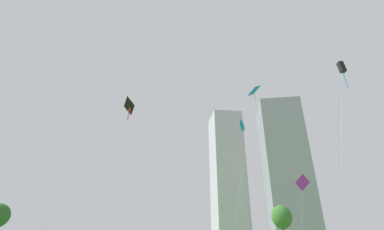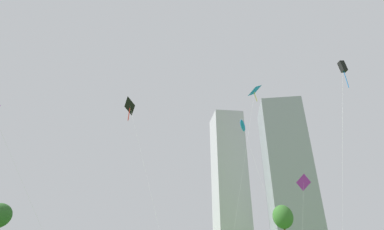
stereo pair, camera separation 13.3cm
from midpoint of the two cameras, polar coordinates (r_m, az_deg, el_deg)
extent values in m
cylinder|color=silver|center=(27.63, -10.07, -10.93)|extent=(5.46, 7.09, 17.05)
pyramid|color=black|center=(34.22, -13.11, 1.88)|extent=(1.34, 1.53, 1.39)
cylinder|color=red|center=(33.71, -13.32, 0.16)|extent=(0.20, 0.34, 1.65)
cylinder|color=silver|center=(45.90, 22.83, -19.34)|extent=(2.55, 0.92, 10.08)
pyramid|color=purple|center=(47.50, 22.95, -13.21)|extent=(1.98, 2.00, 1.72)
cylinder|color=silver|center=(42.20, 14.81, -13.57)|extent=(3.04, 4.04, 19.47)
ellipsoid|color=blue|center=(46.33, 10.96, -2.29)|extent=(2.10, 3.79, 1.34)
cylinder|color=silver|center=(37.80, 11.46, -8.53)|extent=(7.22, 6.24, 24.73)
pyramid|color=blue|center=(46.40, 13.41, 5.20)|extent=(2.16, 2.08, 1.47)
cylinder|color=yellow|center=(45.81, 13.59, 3.86)|extent=(0.40, 0.15, 1.80)
cylinder|color=silver|center=(42.31, -32.68, -11.96)|extent=(8.95, 7.07, 17.47)
cylinder|color=silver|center=(41.35, 29.75, -6.01)|extent=(6.33, 0.47, 26.26)
cube|color=black|center=(48.13, 29.73, 9.04)|extent=(0.91, 0.80, 1.92)
cylinder|color=blue|center=(47.13, 30.26, 6.96)|extent=(0.23, 0.16, 3.49)
ellipsoid|color=#336628|center=(56.35, 19.04, -19.99)|extent=(3.78, 3.78, 4.26)
cube|color=gray|center=(130.10, 19.73, -10.69)|extent=(22.60, 25.65, 61.46)
cube|color=#A8A8AD|center=(147.71, 7.98, -12.33)|extent=(16.55, 19.00, 66.98)
camera|label=1|loc=(0.07, -89.84, -0.07)|focal=24.77mm
camera|label=2|loc=(0.07, 90.16, 0.07)|focal=24.77mm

